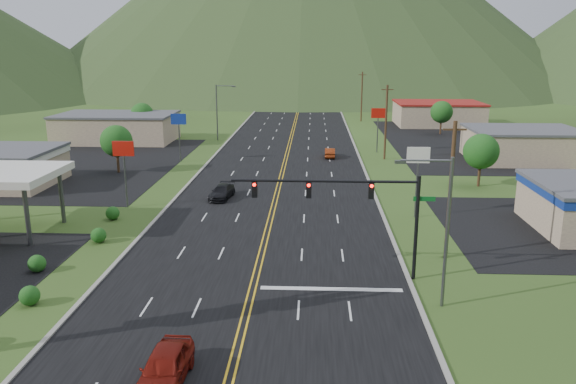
{
  "coord_description": "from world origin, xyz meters",
  "views": [
    {
      "loc": [
        3.76,
        -20.95,
        14.95
      ],
      "look_at": [
        1.92,
        19.19,
        4.5
      ],
      "focal_mm": 35.0,
      "sensor_mm": 36.0,
      "label": 1
    }
  ],
  "objects_px": {
    "car_dark_mid": "(222,192)",
    "car_red_far": "(330,153)",
    "traffic_signal": "(355,201)",
    "car_red_near": "(165,368)",
    "streetlight_east": "(442,223)",
    "streetlight_west": "(219,108)"
  },
  "relations": [
    {
      "from": "streetlight_west",
      "to": "traffic_signal",
      "type": "bearing_deg",
      "value": -72.03
    },
    {
      "from": "traffic_signal",
      "to": "streetlight_east",
      "type": "bearing_deg",
      "value": -40.39
    },
    {
      "from": "streetlight_east",
      "to": "car_red_near",
      "type": "xyz_separation_m",
      "value": [
        -14.03,
        -8.68,
        -4.36
      ]
    },
    {
      "from": "streetlight_east",
      "to": "streetlight_west",
      "type": "distance_m",
      "value": 64.21
    },
    {
      "from": "traffic_signal",
      "to": "streetlight_west",
      "type": "xyz_separation_m",
      "value": [
        -18.16,
        56.0,
        -0.15
      ]
    },
    {
      "from": "car_red_near",
      "to": "car_dark_mid",
      "type": "bearing_deg",
      "value": 95.82
    },
    {
      "from": "traffic_signal",
      "to": "car_red_far",
      "type": "distance_m",
      "value": 42.0
    },
    {
      "from": "streetlight_west",
      "to": "car_red_far",
      "type": "height_order",
      "value": "streetlight_west"
    },
    {
      "from": "streetlight_east",
      "to": "streetlight_west",
      "type": "relative_size",
      "value": 1.0
    },
    {
      "from": "car_red_far",
      "to": "streetlight_west",
      "type": "bearing_deg",
      "value": -37.57
    },
    {
      "from": "car_dark_mid",
      "to": "car_red_far",
      "type": "distance_m",
      "value": 25.04
    },
    {
      "from": "traffic_signal",
      "to": "streetlight_west",
      "type": "bearing_deg",
      "value": 107.97
    },
    {
      "from": "car_red_near",
      "to": "car_dark_mid",
      "type": "distance_m",
      "value": 32.27
    },
    {
      "from": "traffic_signal",
      "to": "car_red_far",
      "type": "height_order",
      "value": "traffic_signal"
    },
    {
      "from": "streetlight_east",
      "to": "car_dark_mid",
      "type": "xyz_separation_m",
      "value": [
        -16.59,
        23.49,
        -4.52
      ]
    },
    {
      "from": "car_red_near",
      "to": "car_red_far",
      "type": "xyz_separation_m",
      "value": [
        8.91,
        54.41,
        -0.17
      ]
    },
    {
      "from": "streetlight_east",
      "to": "car_dark_mid",
      "type": "distance_m",
      "value": 29.11
    },
    {
      "from": "streetlight_west",
      "to": "car_dark_mid",
      "type": "relative_size",
      "value": 1.99
    },
    {
      "from": "traffic_signal",
      "to": "car_red_near",
      "type": "height_order",
      "value": "traffic_signal"
    },
    {
      "from": "car_red_near",
      "to": "traffic_signal",
      "type": "bearing_deg",
      "value": 54.9
    },
    {
      "from": "streetlight_east",
      "to": "car_red_near",
      "type": "height_order",
      "value": "streetlight_east"
    },
    {
      "from": "traffic_signal",
      "to": "streetlight_west",
      "type": "distance_m",
      "value": 58.88
    }
  ]
}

